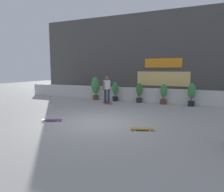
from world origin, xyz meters
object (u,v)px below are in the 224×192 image
potted_plant_2 (139,92)px  potted_plant_4 (192,93)px  potted_plant_0 (95,86)px  skater_far_left (107,89)px  skateboard_near_camera (142,129)px  potted_plant_1 (115,91)px  skateboard_aside (52,120)px  potted_plant_3 (163,93)px

potted_plant_2 → potted_plant_4: 3.14m
potted_plant_0 → skater_far_left: 1.88m
skater_far_left → skateboard_near_camera: size_ratio=2.07×
potted_plant_1 → skateboard_aside: bearing=-91.8°
potted_plant_3 → skater_far_left: skater_far_left is taller
potted_plant_2 → potted_plant_3: bearing=0.0°
skateboard_near_camera → skateboard_aside: (-3.76, -0.26, 0.00)m
potted_plant_2 → skateboard_near_camera: bearing=-72.1°
potted_plant_3 → skateboard_near_camera: 5.91m
skateboard_aside → potted_plant_0: bearing=102.3°
potted_plant_2 → skateboard_near_camera: size_ratio=1.54×
potted_plant_1 → potted_plant_0: bearing=-180.0°
potted_plant_1 → skateboard_near_camera: (3.57, -5.86, -0.65)m
potted_plant_3 → potted_plant_0: bearing=-180.0°
potted_plant_1 → potted_plant_3: (3.20, -0.00, -0.03)m
potted_plant_0 → potted_plant_1: potted_plant_0 is taller
potted_plant_4 → potted_plant_2: bearing=180.0°
potted_plant_2 → skateboard_aside: 6.44m
potted_plant_1 → skater_far_left: skater_far_left is taller
potted_plant_1 → potted_plant_4: bearing=-0.0°
potted_plant_3 → skateboard_near_camera: size_ratio=1.53×
skater_far_left → skateboard_near_camera: skater_far_left is taller
potted_plant_0 → potted_plant_2: (3.20, 0.00, -0.24)m
potted_plant_2 → potted_plant_3: size_ratio=1.01×
potted_plant_2 → skateboard_near_camera: (1.90, -5.86, -0.63)m
potted_plant_4 → skateboard_near_camera: 6.03m
potted_plant_0 → potted_plant_1: 1.54m
potted_plant_0 → skateboard_aside: bearing=-77.7°
potted_plant_3 → skater_far_left: size_ratio=0.74×
potted_plant_1 → potted_plant_4: size_ratio=0.96×
potted_plant_3 → skateboard_aside: bearing=-119.0°
potted_plant_1 → skateboard_near_camera: size_ratio=1.56×
skater_far_left → skateboard_near_camera: (3.63, -4.69, -0.88)m
potted_plant_4 → skateboard_near_camera: (-1.24, -5.86, -0.69)m
potted_plant_0 → skateboard_near_camera: bearing=-49.0°
skateboard_aside → potted_plant_2: bearing=73.1°
potted_plant_0 → potted_plant_3: potted_plant_0 is taller
potted_plant_4 → skateboard_aside: (-5.00, -6.13, -0.69)m
potted_plant_2 → potted_plant_4: potted_plant_4 is taller
potted_plant_0 → potted_plant_2: size_ratio=1.26×
potted_plant_2 → potted_plant_3: (1.53, 0.00, -0.01)m
potted_plant_2 → skateboard_aside: bearing=-106.9°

